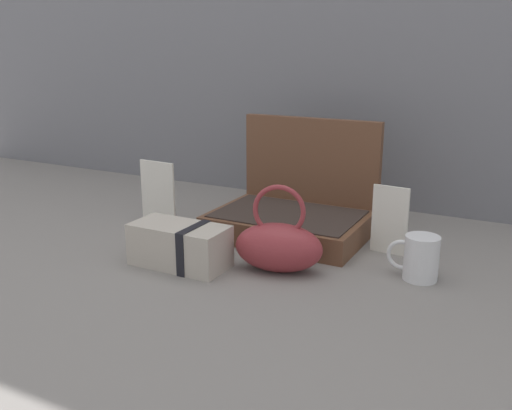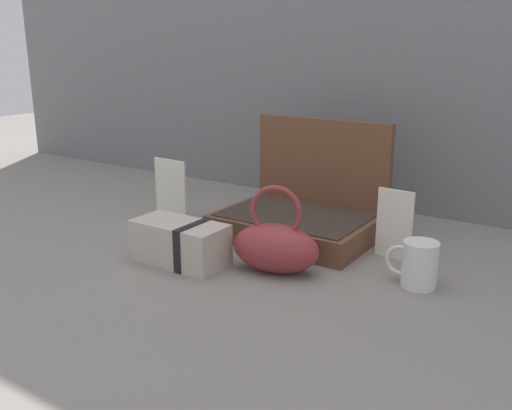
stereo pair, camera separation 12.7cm
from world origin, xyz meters
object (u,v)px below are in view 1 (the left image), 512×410
object	(u,v)px
cream_toiletry_bag	(181,246)
info_card_left	(158,192)
teal_pouch_handbag	(279,245)
coffee_mug	(420,258)
open_suitcase	(296,209)
poster_card_right	(390,220)

from	to	relation	value
cream_toiletry_bag	info_card_left	xyz separation A→B (m)	(-0.24, 0.24, 0.04)
teal_pouch_handbag	cream_toiletry_bag	distance (m)	0.22
teal_pouch_handbag	coffee_mug	bearing A→B (deg)	19.14
open_suitcase	cream_toiletry_bag	distance (m)	0.36
cream_toiletry_bag	coffee_mug	bearing A→B (deg)	19.23
cream_toiletry_bag	coffee_mug	size ratio (longest dim) A/B	1.99
open_suitcase	poster_card_right	xyz separation A→B (m)	(0.26, -0.04, 0.02)
teal_pouch_handbag	poster_card_right	bearing A→B (deg)	50.09
teal_pouch_handbag	cream_toiletry_bag	world-z (taller)	teal_pouch_handbag
teal_pouch_handbag	coffee_mug	world-z (taller)	teal_pouch_handbag
teal_pouch_handbag	info_card_left	distance (m)	0.48
poster_card_right	info_card_left	bearing A→B (deg)	-170.38
open_suitcase	teal_pouch_handbag	bearing A→B (deg)	-74.70
open_suitcase	poster_card_right	world-z (taller)	open_suitcase
info_card_left	open_suitcase	bearing A→B (deg)	16.92
open_suitcase	coffee_mug	xyz separation A→B (m)	(0.36, -0.16, -0.02)
teal_pouch_handbag	poster_card_right	world-z (taller)	teal_pouch_handbag
teal_pouch_handbag	open_suitcase	bearing A→B (deg)	105.30
info_card_left	poster_card_right	size ratio (longest dim) A/B	1.05
cream_toiletry_bag	coffee_mug	world-z (taller)	same
cream_toiletry_bag	poster_card_right	distance (m)	0.49
coffee_mug	open_suitcase	bearing A→B (deg)	155.78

